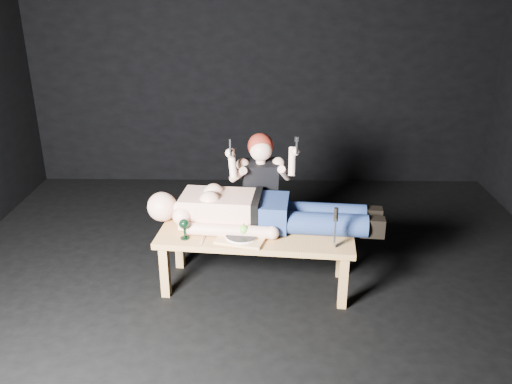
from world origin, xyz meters
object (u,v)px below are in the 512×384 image
at_px(table, 256,259).
at_px(goblet, 184,229).
at_px(kneeling_woman, 259,193).
at_px(serving_tray, 242,238).
at_px(lying_man, 264,208).
at_px(carving_knife, 335,228).

height_order(table, goblet, goblet).
bearing_deg(kneeling_woman, table, -98.64).
distance_m(serving_tray, goblet, 0.41).
bearing_deg(kneeling_woman, lying_man, -90.32).
distance_m(lying_man, goblet, 0.61).
xyz_separation_m(lying_man, carving_knife, (0.49, -0.33, 0.00)).
bearing_deg(kneeling_woman, goblet, -137.89).
bearing_deg(goblet, lying_man, 21.34).
relative_size(lying_man, carving_knife, 5.26).
bearing_deg(serving_tray, table, 49.21).
xyz_separation_m(lying_man, serving_tray, (-0.16, -0.23, -0.13)).
distance_m(table, goblet, 0.60).
bearing_deg(goblet, serving_tray, -1.31).
xyz_separation_m(table, lying_man, (0.06, 0.11, 0.37)).
bearing_deg(carving_knife, goblet, 179.29).
bearing_deg(table, kneeling_woman, 93.28).
height_order(goblet, carving_knife, carving_knife).
bearing_deg(lying_man, carving_knife, -29.05).
bearing_deg(goblet, carving_knife, -6.15).
height_order(kneeling_woman, carving_knife, kneeling_woman).
bearing_deg(goblet, table, 11.93).
relative_size(serving_tray, carving_knife, 1.12).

